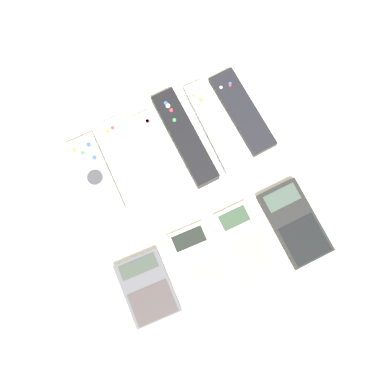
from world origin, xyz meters
name	(u,v)px	position (x,y,z in m)	size (l,w,h in m)	color
ground_plane	(197,205)	(0.00, 0.00, 0.00)	(3.00, 3.00, 0.00)	beige
remote_0	(95,177)	(-0.16, 0.13, 0.01)	(0.06, 0.17, 0.03)	gray
remote_1	(128,162)	(-0.09, 0.13, 0.01)	(0.05, 0.18, 0.02)	silver
remote_2	(156,150)	(-0.03, 0.13, 0.01)	(0.04, 0.16, 0.02)	silver
remote_3	(185,138)	(0.03, 0.13, 0.01)	(0.06, 0.21, 0.03)	black
remote_4	(214,126)	(0.10, 0.13, 0.01)	(0.05, 0.20, 0.03)	#B7B7BC
remote_5	(242,112)	(0.16, 0.13, 0.01)	(0.07, 0.19, 0.02)	black
calculator_0	(147,288)	(-0.15, -0.11, 0.01)	(0.09, 0.13, 0.02)	#4C4C51
calculator_1	(199,262)	(-0.04, -0.10, 0.01)	(0.08, 0.14, 0.01)	beige
calculator_2	(245,241)	(0.05, -0.10, 0.01)	(0.07, 0.14, 0.01)	#B2B2B7
calculator_3	(295,223)	(0.15, -0.11, 0.01)	(0.09, 0.16, 0.02)	black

